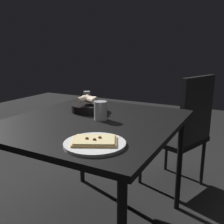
# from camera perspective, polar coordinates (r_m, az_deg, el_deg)

# --- Properties ---
(dining_table) EXTENTS (0.97, 1.06, 0.75)m
(dining_table) POSITION_cam_1_polar(r_m,az_deg,el_deg) (1.54, -4.26, -4.00)
(dining_table) COLOR black
(dining_table) RESTS_ON ground
(pizza_plate) EXTENTS (0.28, 0.28, 0.04)m
(pizza_plate) POSITION_cam_1_polar(r_m,az_deg,el_deg) (1.12, -3.89, -6.93)
(pizza_plate) COLOR white
(pizza_plate) RESTS_ON dining_table
(bread_basket) EXTENTS (0.23, 0.23, 0.11)m
(bread_basket) POSITION_cam_1_polar(r_m,az_deg,el_deg) (1.72, -5.34, 1.24)
(bread_basket) COLOR black
(bread_basket) RESTS_ON dining_table
(beer_glass) EXTENTS (0.08, 0.08, 0.11)m
(beer_glass) POSITION_cam_1_polar(r_m,az_deg,el_deg) (1.51, -2.61, 0.05)
(beer_glass) COLOR silver
(beer_glass) RESTS_ON dining_table
(pepper_shaker) EXTENTS (0.05, 0.05, 0.08)m
(pepper_shaker) POSITION_cam_1_polar(r_m,az_deg,el_deg) (2.07, -5.64, 3.44)
(pepper_shaker) COLOR #BFB299
(pepper_shaker) RESTS_ON dining_table
(chair_far) EXTENTS (0.56, 0.56, 0.97)m
(chair_far) POSITION_cam_1_polar(r_m,az_deg,el_deg) (2.15, 15.67, -3.52)
(chair_far) COLOR black
(chair_far) RESTS_ON ground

